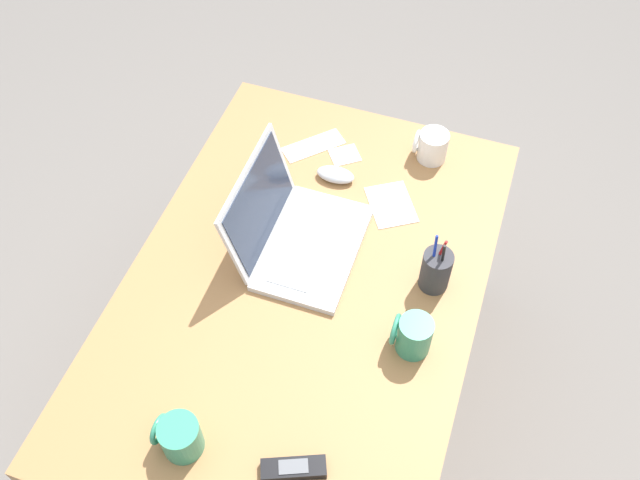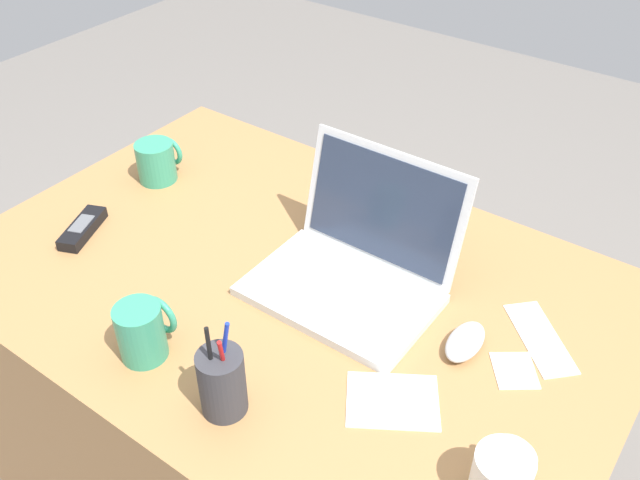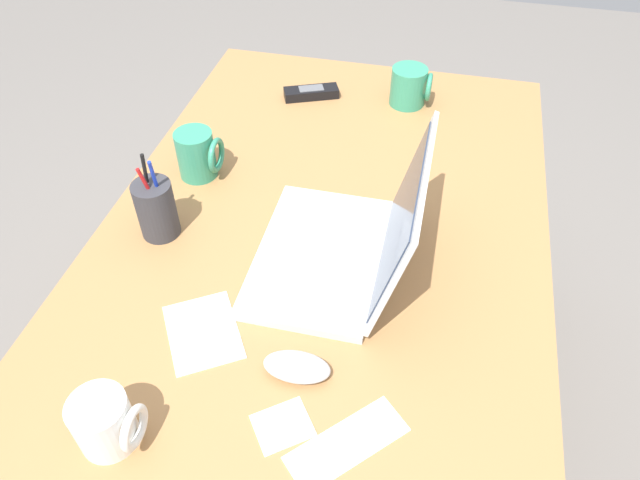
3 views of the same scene
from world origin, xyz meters
name	(u,v)px [view 2 (image 2 of 3)]	position (x,y,z in m)	size (l,w,h in m)	color
desk	(293,399)	(0.00, 0.00, 0.36)	(1.29, 0.86, 0.72)	#9E7042
laptop	(354,265)	(0.11, 0.06, 0.77)	(0.35, 0.29, 0.24)	silver
computer_mouse	(465,342)	(0.36, 0.03, 0.74)	(0.06, 0.11, 0.03)	silver
coffee_mug_white	(157,161)	(-0.47, 0.11, 0.77)	(0.09, 0.10, 0.09)	#338C6B
coffee_mug_tall	(143,331)	(-0.08, -0.30, 0.78)	(0.08, 0.09, 0.10)	#338C6B
coffee_mug_spare	(502,477)	(0.52, -0.20, 0.77)	(0.08, 0.09, 0.09)	white
cordless_phone	(83,228)	(-0.44, -0.14, 0.74)	(0.09, 0.14, 0.03)	black
pen_holder	(222,382)	(0.11, -0.30, 0.78)	(0.07, 0.07, 0.18)	#333338
paper_note_near_laptop	(540,338)	(0.46, 0.13, 0.73)	(0.07, 0.18, 0.00)	white
paper_note_left	(514,371)	(0.45, 0.04, 0.73)	(0.07, 0.08, 0.00)	white
paper_note_right	(393,401)	(0.32, -0.14, 0.73)	(0.15, 0.11, 0.00)	white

